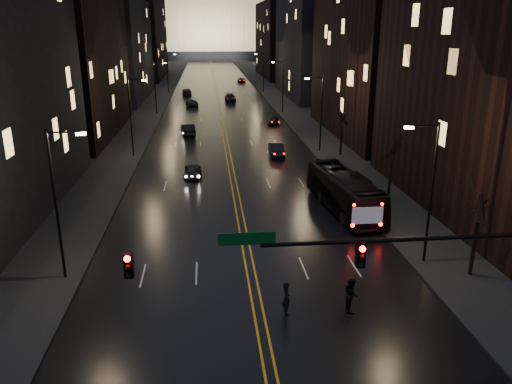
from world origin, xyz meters
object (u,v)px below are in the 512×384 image
object	(u,v)px
oncoming_car_a	(193,170)
pedestrian_b	(351,294)
bus	(344,192)
oncoming_car_b	(188,129)
pedestrian_a	(286,298)
traffic_signal	(418,264)
receding_car_a	(277,150)

from	to	relation	value
oncoming_car_a	pedestrian_b	xyz separation A→B (m)	(8.79, -25.80, 0.22)
bus	pedestrian_b	xyz separation A→B (m)	(-3.66, -14.99, -0.66)
bus	oncoming_car_b	bearing A→B (deg)	106.72
oncoming_car_a	pedestrian_a	world-z (taller)	pedestrian_a
traffic_signal	bus	xyz separation A→B (m)	(2.59, 20.00, -3.51)
bus	pedestrian_a	xyz separation A→B (m)	(-7.09, -14.99, -0.69)
bus	oncoming_car_b	distance (m)	34.77
receding_car_a	pedestrian_a	xyz separation A→B (m)	(-4.19, -33.79, 0.17)
oncoming_car_b	oncoming_car_a	bearing A→B (deg)	86.48
oncoming_car_b	traffic_signal	bearing A→B (deg)	95.43
traffic_signal	oncoming_car_a	distance (m)	32.63
bus	receding_car_a	xyz separation A→B (m)	(-2.90, 18.79, -0.86)
oncoming_car_a	pedestrian_b	world-z (taller)	pedestrian_b
oncoming_car_b	pedestrian_a	bearing A→B (deg)	91.35
traffic_signal	oncoming_car_a	xyz separation A→B (m)	(-9.86, 30.80, -4.39)
oncoming_car_b	receding_car_a	world-z (taller)	oncoming_car_b
traffic_signal	receding_car_a	bearing A→B (deg)	90.46
oncoming_car_a	receding_car_a	size ratio (longest dim) A/B	0.95
oncoming_car_a	oncoming_car_b	distance (m)	21.24
oncoming_car_a	bus	bearing A→B (deg)	140.32
pedestrian_b	receding_car_a	bearing A→B (deg)	0.54
bus	pedestrian_a	bearing A→B (deg)	-121.51
pedestrian_a	oncoming_car_a	bearing A→B (deg)	3.75
bus	oncoming_car_b	xyz separation A→B (m)	(-13.54, 32.01, -0.80)
pedestrian_a	pedestrian_b	world-z (taller)	pedestrian_b
bus	pedestrian_a	size ratio (longest dim) A/B	6.32
oncoming_car_b	bus	bearing A→B (deg)	106.47
oncoming_car_b	pedestrian_b	xyz separation A→B (m)	(9.88, -47.01, 0.14)
traffic_signal	oncoming_car_b	size ratio (longest dim) A/B	3.61
traffic_signal	bus	size ratio (longest dim) A/B	1.51
traffic_signal	pedestrian_b	distance (m)	6.60
traffic_signal	oncoming_car_b	bearing A→B (deg)	101.88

